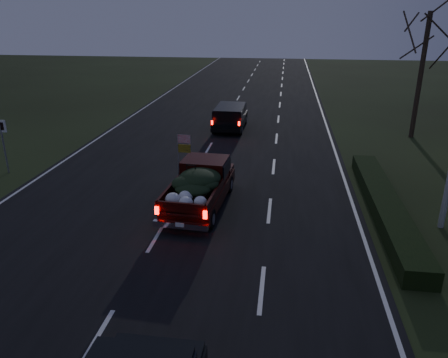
# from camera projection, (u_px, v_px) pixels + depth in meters

# --- Properties ---
(ground) EXTENTS (120.00, 120.00, 0.00)m
(ground) POSITION_uv_depth(u_px,v_px,m) (157.00, 236.00, 14.42)
(ground) COLOR black
(ground) RESTS_ON ground
(road_asphalt) EXTENTS (14.00, 120.00, 0.02)m
(road_asphalt) POSITION_uv_depth(u_px,v_px,m) (157.00, 236.00, 14.41)
(road_asphalt) COLOR black
(road_asphalt) RESTS_ON ground
(hedge_row) EXTENTS (1.00, 10.00, 0.60)m
(hedge_row) POSITION_uv_depth(u_px,v_px,m) (384.00, 204.00, 16.08)
(hedge_row) COLOR black
(hedge_row) RESTS_ON ground
(route_sign) EXTENTS (0.55, 0.08, 2.50)m
(route_sign) POSITION_uv_depth(u_px,v_px,m) (2.00, 138.00, 19.54)
(route_sign) COLOR gray
(route_sign) RESTS_ON ground
(bare_tree_far) EXTENTS (3.60, 3.60, 7.00)m
(bare_tree_far) POSITION_uv_depth(u_px,v_px,m) (425.00, 45.00, 24.02)
(bare_tree_far) COLOR black
(bare_tree_far) RESTS_ON ground
(pickup_truck) EXTENTS (2.11, 4.82, 2.47)m
(pickup_truck) POSITION_uv_depth(u_px,v_px,m) (200.00, 183.00, 16.34)
(pickup_truck) COLOR #340A07
(pickup_truck) RESTS_ON ground
(lead_suv) EXTENTS (1.82, 4.26, 1.22)m
(lead_suv) POSITION_uv_depth(u_px,v_px,m) (230.00, 115.00, 27.22)
(lead_suv) COLOR black
(lead_suv) RESTS_ON ground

